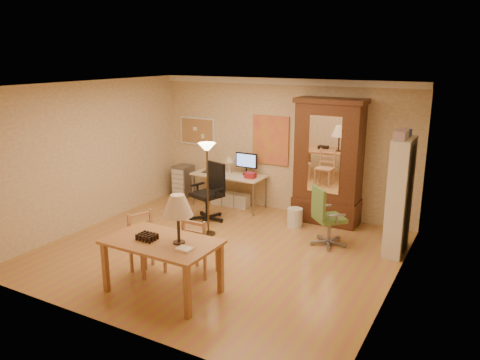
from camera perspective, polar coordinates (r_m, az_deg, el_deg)
The scene contains 16 objects.
floor at distance 7.84m, azimuth -2.56°, elevation -8.66°, with size 5.50×5.50×0.00m, color #AB853C.
crown_molding at distance 9.37m, azimuth 5.28°, elevation 11.89°, with size 5.50×0.08×0.12m, color white.
corkboard at distance 10.49m, azimuth -5.21°, elevation 5.97°, with size 0.90×0.04×0.62m, color tan.
art_panel_left at distance 9.62m, azimuth 3.76°, elevation 4.86°, with size 0.80×0.04×1.00m, color gold.
art_panel_right at distance 9.28m, azimuth 8.81°, elevation 4.34°, with size 0.75×0.04×0.95m, color #22688B.
dining_table at distance 6.27m, azimuth -8.84°, elevation -6.21°, with size 1.52×0.92×1.41m.
ladder_chair_back at distance 6.93m, azimuth -4.96°, elevation -8.21°, with size 0.42×0.40×0.89m.
ladder_chair_left at distance 7.11m, azimuth -11.36°, elevation -7.78°, with size 0.52×0.53×0.91m.
torchiere_lamp at distance 8.14m, azimuth -4.03°, elevation 2.22°, with size 0.31×0.31×1.68m.
computer_desk at distance 9.92m, azimuth -1.10°, elevation -0.84°, with size 1.55×0.68×1.17m.
office_chair_black at distance 9.17m, azimuth -3.85°, elevation -3.06°, with size 0.69×0.69×1.13m.
office_chair_green at distance 8.11m, azimuth 10.56°, elevation -5.96°, with size 0.66×0.66×1.03m.
drawer_cart at distance 10.72m, azimuth -6.95°, elevation -0.14°, with size 0.36×0.43×0.72m.
armoire at distance 9.02m, azimuth 10.71°, elevation 1.25°, with size 1.29×0.61×2.38m.
bookshelf at distance 7.90m, azimuth 18.86°, elevation -1.99°, with size 0.28×0.76×1.90m.
wastebin at distance 8.88m, azimuth 6.70°, elevation -4.57°, with size 0.29×0.29×0.36m, color silver.
Camera 1 is at (3.76, -6.10, 3.16)m, focal length 35.00 mm.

